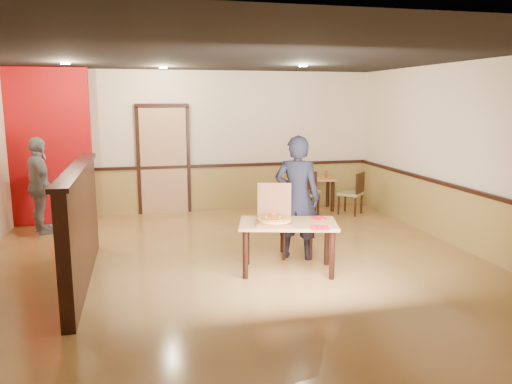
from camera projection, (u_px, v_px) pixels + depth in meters
floor at (238, 264)px, 6.89m from camera, size 7.00×7.00×0.00m
ceiling at (236, 55)px, 6.38m from camera, size 7.00×7.00×0.00m
wall_back at (204, 142)px, 9.99m from camera, size 7.00×0.00×7.00m
wall_right at (468, 157)px, 7.42m from camera, size 0.00×7.00×7.00m
wainscot_back at (205, 189)px, 10.13m from camera, size 7.00×0.04×0.90m
chair_rail_back at (204, 166)px, 10.03m from camera, size 7.00×0.06×0.06m
wainscot_right at (461, 219)px, 7.59m from camera, size 0.04×7.00×0.90m
chair_rail_right at (462, 189)px, 7.50m from camera, size 0.06×7.00×0.06m
back_door at (164, 161)px, 9.83m from camera, size 0.90×0.06×2.10m
booth_partition at (81, 224)px, 6.12m from camera, size 0.20×3.10×1.44m
red_accent_panel at (45, 147)px, 8.86m from camera, size 1.60×0.20×2.78m
spot_a at (66, 63)px, 7.59m from camera, size 0.14×0.14×0.02m
spot_b at (163, 68)px, 8.60m from camera, size 0.14×0.14×0.02m
spot_c at (303, 66)px, 8.13m from camera, size 0.14×0.14×0.02m
main_table at (288, 230)px, 6.50m from camera, size 1.39×1.00×0.67m
diner_chair at (296, 221)px, 7.23m from camera, size 0.54×0.54×0.93m
side_chair_left at (307, 192)px, 9.55m from camera, size 0.62×0.62×0.92m
side_chair_right at (354, 191)px, 9.79m from camera, size 0.59×0.59×0.84m
side_table at (319, 185)px, 10.24m from camera, size 0.71×0.71×0.66m
diner at (297, 198)px, 7.01m from camera, size 0.76×0.67×1.76m
passerby at (40, 186)px, 8.34m from camera, size 0.74×1.04×1.64m
pizza_box at (274, 218)px, 6.47m from camera, size 0.57×0.63×0.47m
pizza at (274, 219)px, 6.42m from camera, size 0.56×0.56×0.03m
napkin_near at (320, 227)px, 6.19m from camera, size 0.27×0.27×0.01m
napkin_far at (319, 218)px, 6.68m from camera, size 0.25×0.25×0.01m
condiment at (326, 174)px, 10.13m from camera, size 0.06×0.06×0.14m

